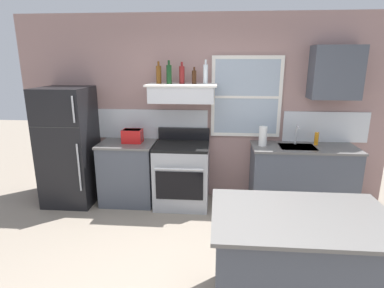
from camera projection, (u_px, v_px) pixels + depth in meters
The scene contains 17 objects.
back_wall at pixel (203, 110), 4.61m from camera, with size 5.40×0.11×2.70m.
refrigerator at pixel (69, 147), 4.53m from camera, with size 0.70×0.72×1.70m.
counter_left_of_stove at pixel (129, 172), 4.62m from camera, with size 0.79×0.63×0.91m.
toaster at pixel (132, 136), 4.49m from camera, with size 0.30×0.20×0.19m.
stove_range at pixel (182, 174), 4.52m from camera, with size 0.76×0.69×1.09m.
range_hood_shelf at pixel (182, 93), 4.31m from camera, with size 0.96×0.52×0.24m.
bottle_amber_wine at pixel (159, 74), 4.31m from camera, with size 0.07×0.07×0.30m.
bottle_dark_green_wine at pixel (169, 74), 4.23m from camera, with size 0.07×0.07×0.31m.
bottle_red_label_wine at pixel (182, 75), 4.27m from camera, with size 0.07×0.07×0.29m.
bottle_brown_stout at pixel (194, 77), 4.27m from camera, with size 0.06×0.06×0.23m.
bottle_clear_tall at pixel (206, 74), 4.26m from camera, with size 0.06×0.06×0.32m.
counter_right_with_sink at pixel (301, 177), 4.42m from camera, with size 1.43×0.63×0.91m.
sink_faucet at pixel (296, 132), 4.36m from camera, with size 0.03×0.17×0.28m.
paper_towel_roll at pixel (263, 136), 4.31m from camera, with size 0.11×0.11×0.27m, color white.
dish_soap_bottle at pixel (316, 139), 4.36m from camera, with size 0.06×0.06×0.18m, color orange.
kitchen_island at pixel (298, 266), 2.52m from camera, with size 1.40×0.90×0.91m.
upper_cabinet_right at pixel (336, 73), 4.15m from camera, with size 0.64×0.32×0.70m.
Camera 1 is at (0.24, -2.36, 2.06)m, focal length 29.22 mm.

